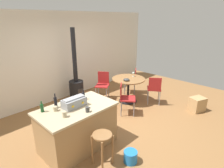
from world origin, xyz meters
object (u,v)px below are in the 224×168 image
folding_chair_near (125,97)px  cup_2 (88,109)px  bottle_0 (84,96)px  plastic_bucket (130,157)px  kitchen_island (78,127)px  toolbox (74,102)px  dining_table (128,84)px  bottle_2 (56,102)px  folding_chair_far (154,88)px  cup_0 (65,114)px  cup_1 (56,109)px  serving_bowl (126,80)px  cardboard_box (197,104)px  wood_stove (76,85)px  wooden_stool (102,142)px  folding_chair_right (103,83)px  folding_chair_left (132,79)px  wine_glass (133,73)px  bottle_1 (42,108)px

folding_chair_near → cup_2: size_ratio=7.86×
bottle_0 → plastic_bucket: bearing=-87.6°
kitchen_island → toolbox: (-0.01, 0.05, 0.53)m
dining_table → bottle_2: (-2.66, -0.37, 0.41)m
folding_chair_far → bottle_2: size_ratio=3.10×
toolbox → cup_2: size_ratio=4.18×
cup_0 → cup_1: (0.01, 0.31, -0.01)m
serving_bowl → plastic_bucket: (-1.79, -1.60, -0.69)m
folding_chair_far → cup_2: (-2.75, -0.26, 0.41)m
kitchen_island → cup_1: cup_1 is taller
cardboard_box → wood_stove: bearing=122.6°
wooden_stool → folding_chair_far: folding_chair_far is taller
folding_chair_right → cardboard_box: 2.85m
toolbox → bottle_2: 0.35m
folding_chair_near → folding_chair_right: 1.20m
folding_chair_left → folding_chair_right: folding_chair_right is taller
wood_stove → cup_2: (-1.29, -2.16, 0.40)m
wine_glass → serving_bowl: wine_glass is taller
folding_chair_left → cardboard_box: 2.21m
wooden_stool → serving_bowl: (2.17, 1.26, 0.34)m
bottle_0 → plastic_bucket: size_ratio=0.85×
wooden_stool → serving_bowl: serving_bowl is taller
folding_chair_right → bottle_2: size_ratio=3.10×
folding_chair_near → cardboard_box: folding_chair_near is taller
folding_chair_left → cup_0: bearing=-161.0°
folding_chair_right → cardboard_box: (1.26, -2.54, -0.33)m
wood_stove → plastic_bucket: (-0.94, -2.92, -0.42)m
folding_chair_far → cup_1: 3.17m
wooden_stool → kitchen_island: bearing=90.3°
bottle_2 → cup_2: size_ratio=2.62×
folding_chair_far → bottle_0: size_ratio=4.08×
wooden_stool → cup_0: size_ratio=5.70×
plastic_bucket → cup_0: bearing=129.4°
cup_2 → plastic_bucket: 1.17m
wood_stove → toolbox: (-1.33, -1.82, 0.45)m
bottle_1 → cardboard_box: bearing=-21.1°
folding_chair_near → plastic_bucket: folding_chair_near is taller
folding_chair_right → cup_1: bearing=-152.6°
kitchen_island → bottle_2: bearing=134.7°
cup_0 → serving_bowl: size_ratio=0.60×
folding_chair_right → toolbox: 2.45m
dining_table → bottle_2: bottle_2 is taller
bottle_0 → wine_glass: bottle_0 is taller
kitchen_island → folding_chair_right: 2.42m
folding_chair_right → dining_table: bearing=-61.2°
cup_2 → folding_chair_far: bearing=5.5°
folding_chair_far → folding_chair_left: (0.25, 1.04, -0.01)m
dining_table → plastic_bucket: (-2.01, -1.70, -0.47)m
bottle_2 → cup_1: bearing=-123.3°
folding_chair_near → bottle_0: size_ratio=3.96×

